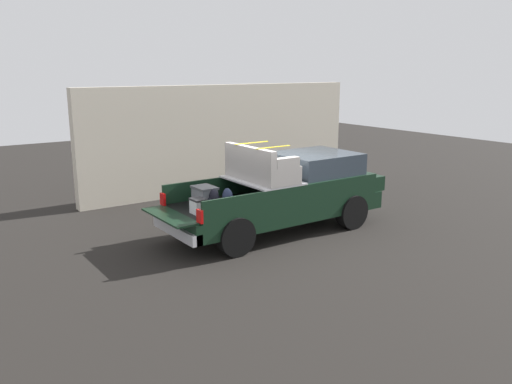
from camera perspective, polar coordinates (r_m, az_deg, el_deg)
The scene contains 4 objects.
ground_plane at distance 13.21m, azimuth 2.14°, elevation -4.30°, with size 40.00×40.00×0.00m, color black.
pickup_truck at distance 13.16m, azimuth 3.46°, elevation 0.04°, with size 6.05×2.06×2.23m.
building_facade at distance 17.61m, azimuth -3.37°, elevation 5.91°, with size 9.97×0.36×3.47m, color beige.
trash_can at distance 17.96m, azimuth 8.05°, elevation 1.95°, with size 0.60×0.60×0.98m.
Camera 1 is at (-7.60, -10.03, 4.00)m, focal length 36.91 mm.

